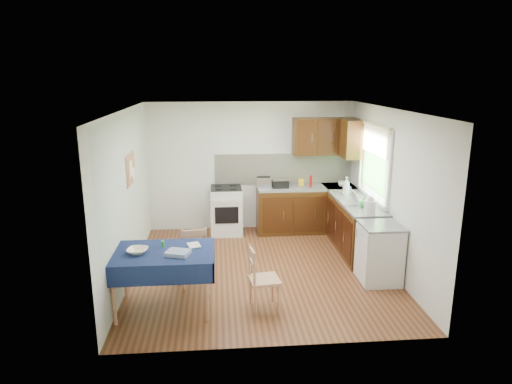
{
  "coord_description": "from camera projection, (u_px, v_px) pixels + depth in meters",
  "views": [
    {
      "loc": [
        -0.66,
        -6.64,
        2.99
      ],
      "look_at": [
        -0.07,
        0.1,
        1.25
      ],
      "focal_mm": 32.0,
      "sensor_mm": 36.0,
      "label": 1
    }
  ],
  "objects": [
    {
      "name": "window",
      "position": [
        374.0,
        157.0,
        7.63
      ],
      "size": [
        0.04,
        1.48,
        1.26
      ],
      "color": "#2E5C26",
      "rests_on": "wall_right"
    },
    {
      "name": "dish_rack",
      "position": [
        354.0,
        202.0,
        7.64
      ],
      "size": [
        0.45,
        0.34,
        0.21
      ],
      "rotation": [
        0.0,
        0.0,
        -0.32
      ],
      "color": "#939398",
      "rests_on": "worktop_right"
    },
    {
      "name": "plate_bowl",
      "position": [
        138.0,
        251.0,
        5.74
      ],
      "size": [
        0.29,
        0.29,
        0.06
      ],
      "primitive_type": "imported",
      "rotation": [
        0.0,
        0.0,
        -0.13
      ],
      "color": "#F9F0CC",
      "rests_on": "dining_table"
    },
    {
      "name": "ceiling",
      "position": [
        262.0,
        110.0,
        6.58
      ],
      "size": [
        4.0,
        4.2,
        0.02
      ],
      "primitive_type": "cube",
      "color": "white",
      "rests_on": "wall_back"
    },
    {
      "name": "spice_jar",
      "position": [
        163.0,
        244.0,
        5.93
      ],
      "size": [
        0.04,
        0.04,
        0.09
      ],
      "primitive_type": "cylinder",
      "color": "green",
      "rests_on": "dining_table"
    },
    {
      "name": "dining_table",
      "position": [
        162.0,
        259.0,
        5.83
      ],
      "size": [
        1.33,
        0.9,
        0.81
      ],
      "rotation": [
        0.0,
        0.0,
        0.27
      ],
      "color": "#101740",
      "rests_on": "ground"
    },
    {
      "name": "book",
      "position": [
        188.0,
        246.0,
        5.97
      ],
      "size": [
        0.21,
        0.25,
        0.02
      ],
      "primitive_type": "imported",
      "rotation": [
        0.0,
        0.0,
        0.26
      ],
      "color": "white",
      "rests_on": "dining_table"
    },
    {
      "name": "chair_far",
      "position": [
        194.0,
        254.0,
        6.55
      ],
      "size": [
        0.47,
        0.47,
        0.92
      ],
      "rotation": [
        0.0,
        0.0,
        3.31
      ],
      "color": "#B07958",
      "rests_on": "ground"
    },
    {
      "name": "wall_right",
      "position": [
        390.0,
        191.0,
        7.06
      ],
      "size": [
        0.02,
        4.2,
        2.5
      ],
      "primitive_type": "cube",
      "color": "silver",
      "rests_on": "ground"
    },
    {
      "name": "corkboard",
      "position": [
        131.0,
        169.0,
        6.93
      ],
      "size": [
        0.04,
        0.62,
        0.47
      ],
      "color": "#B07958",
      "rests_on": "wall_left"
    },
    {
      "name": "soap_bottle_a",
      "position": [
        346.0,
        186.0,
        8.12
      ],
      "size": [
        0.14,
        0.14,
        0.33
      ],
      "primitive_type": "imported",
      "rotation": [
        0.0,
        0.0,
        0.1
      ],
      "color": "silver",
      "rests_on": "worktop_right"
    },
    {
      "name": "upper_cabinets",
      "position": [
        332.0,
        137.0,
        8.61
      ],
      "size": [
        1.2,
        0.85,
        0.7
      ],
      "color": "black",
      "rests_on": "wall_back"
    },
    {
      "name": "wall_front",
      "position": [
        281.0,
        243.0,
        4.86
      ],
      "size": [
        4.0,
        0.02,
        2.5
      ],
      "primitive_type": "cube",
      "color": "silver",
      "rests_on": "ground"
    },
    {
      "name": "worktop_back",
      "position": [
        306.0,
        187.0,
        8.81
      ],
      "size": [
        1.9,
        0.6,
        0.04
      ],
      "primitive_type": "cube",
      "color": "slate",
      "rests_on": "base_cabinets"
    },
    {
      "name": "base_cabinets",
      "position": [
        328.0,
        218.0,
        8.42
      ],
      "size": [
        1.9,
        2.3,
        0.86
      ],
      "color": "black",
      "rests_on": "ground"
    },
    {
      "name": "cup",
      "position": [
        342.0,
        184.0,
        8.76
      ],
      "size": [
        0.15,
        0.15,
        0.11
      ],
      "primitive_type": "imported",
      "rotation": [
        0.0,
        0.0,
        0.14
      ],
      "color": "silver",
      "rests_on": "worktop_back"
    },
    {
      "name": "yellow_packet",
      "position": [
        301.0,
        182.0,
        8.85
      ],
      "size": [
        0.13,
        0.1,
        0.15
      ],
      "primitive_type": "cube",
      "rotation": [
        0.0,
        0.0,
        -0.33
      ],
      "color": "gold",
      "rests_on": "worktop_back"
    },
    {
      "name": "chair_near",
      "position": [
        261.0,
        277.0,
        5.9
      ],
      "size": [
        0.42,
        0.42,
        0.86
      ],
      "rotation": [
        0.0,
        0.0,
        1.7
      ],
      "color": "#B07958",
      "rests_on": "ground"
    },
    {
      "name": "soap_bottle_b",
      "position": [
        348.0,
        188.0,
        8.22
      ],
      "size": [
        0.13,
        0.13,
        0.21
      ],
      "primitive_type": "imported",
      "rotation": [
        0.0,
        0.0,
        2.03
      ],
      "color": "#1B439E",
      "rests_on": "worktop_right"
    },
    {
      "name": "sauce_bottle",
      "position": [
        311.0,
        181.0,
        8.7
      ],
      "size": [
        0.05,
        0.05,
        0.23
      ],
      "primitive_type": "cylinder",
      "color": "#AD0D0E",
      "rests_on": "worktop_back"
    },
    {
      "name": "wall_left",
      "position": [
        127.0,
        196.0,
        6.72
      ],
      "size": [
        0.02,
        4.2,
        2.5
      ],
      "primitive_type": "cube",
      "color": "silver",
      "rests_on": "ground"
    },
    {
      "name": "tea_towel",
      "position": [
        178.0,
        253.0,
        5.69
      ],
      "size": [
        0.34,
        0.3,
        0.05
      ],
      "primitive_type": "cube",
      "rotation": [
        0.0,
        0.0,
        -0.32
      ],
      "color": "navy",
      "rests_on": "dining_table"
    },
    {
      "name": "sandwich_press",
      "position": [
        280.0,
        183.0,
        8.71
      ],
      "size": [
        0.31,
        0.27,
        0.18
      ],
      "rotation": [
        0.0,
        0.0,
        -0.26
      ],
      "color": "black",
      "rests_on": "worktop_back"
    },
    {
      "name": "fridge",
      "position": [
        380.0,
        253.0,
        6.7
      ],
      "size": [
        0.58,
        0.6,
        0.89
      ],
      "color": "silver",
      "rests_on": "ground"
    },
    {
      "name": "splashback",
      "position": [
        284.0,
        169.0,
        8.97
      ],
      "size": [
        2.7,
        0.02,
        0.6
      ],
      "primitive_type": "cube",
      "color": "beige",
      "rests_on": "wall_back"
    },
    {
      "name": "soap_bottle_c",
      "position": [
        364.0,
        202.0,
        7.37
      ],
      "size": [
        0.15,
        0.15,
        0.17
      ],
      "primitive_type": "imported",
      "rotation": [
        0.0,
        0.0,
        3.26
      ],
      "color": "green",
      "rests_on": "worktop_right"
    },
    {
      "name": "floor",
      "position": [
        261.0,
        270.0,
        7.2
      ],
      "size": [
        4.2,
        4.2,
        0.0
      ],
      "primitive_type": "plane",
      "color": "#472C13",
      "rests_on": "ground"
    },
    {
      "name": "wall_back",
      "position": [
        251.0,
        166.0,
        8.92
      ],
      "size": [
        4.0,
        0.02,
        2.5
      ],
      "primitive_type": "cube",
      "color": "silver",
      "rests_on": "ground"
    },
    {
      "name": "worktop_right",
      "position": [
        357.0,
        203.0,
        7.75
      ],
      "size": [
        0.6,
        1.7,
        0.04
      ],
      "primitive_type": "cube",
      "color": "slate",
      "rests_on": "base_cabinets"
    },
    {
      "name": "kettle",
      "position": [
        370.0,
        206.0,
        6.99
      ],
      "size": [
        0.18,
        0.18,
        0.3
      ],
      "color": "silver",
      "rests_on": "worktop_right"
    },
    {
      "name": "toaster",
      "position": [
        264.0,
        182.0,
        8.7
      ],
      "size": [
        0.29,
        0.18,
        0.22
      ],
      "rotation": [
        0.0,
        0.0,
        -0.29
      ],
      "color": "#B8B7BC",
      "rests_on": "worktop_back"
    },
    {
      "name": "worktop_corner",
      "position": [
        339.0,
        187.0,
        8.86
      ],
      "size": [
        0.6,
        0.6,
        0.04
      ],
      "primitive_type": "cube",
      "color": "slate",
      "rests_on": "base_cabinets"
    },
    {
      "name": "stove",
      "position": [
        226.0,
        210.0,
        8.78
      ],
      "size": [
        0.6,
        0.61,
        0.92
      ],
      "color": "silver",
      "rests_on": "ground"
    }
  ]
}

